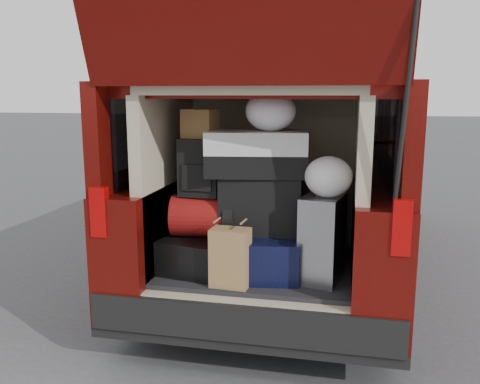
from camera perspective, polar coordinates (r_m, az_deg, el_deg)
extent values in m
plane|color=#3A3A3D|center=(3.52, 1.29, -18.07)|extent=(80.00, 80.00, 0.00)
cylinder|color=black|center=(3.95, -9.51, -9.79)|extent=(0.24, 0.64, 0.64)
cylinder|color=black|center=(3.70, 15.35, -11.46)|extent=(0.24, 0.64, 0.64)
cylinder|color=black|center=(7.01, 0.37, -0.49)|extent=(0.24, 0.64, 0.64)
cylinder|color=black|center=(6.87, 13.89, -1.04)|extent=(0.24, 0.64, 0.64)
cube|color=black|center=(5.33, 5.49, -4.87)|extent=(1.90, 4.85, 0.08)
cube|color=#4C0B07|center=(5.37, -2.76, 0.11)|extent=(0.33, 4.85, 0.80)
cube|color=#4C0B07|center=(5.20, 14.20, -0.57)|extent=(0.33, 4.85, 0.80)
cube|color=#4C0B07|center=(5.13, 5.80, 11.13)|extent=(1.82, 4.46, 0.10)
cube|color=black|center=(5.21, -4.14, 7.97)|extent=(0.12, 4.25, 0.68)
cube|color=black|center=(5.02, 15.72, 7.48)|extent=(0.12, 4.25, 0.68)
cube|color=black|center=(3.08, 0.29, -14.13)|extent=(1.86, 0.16, 0.22)
cube|color=#990505|center=(3.13, -15.49, -2.16)|extent=(0.10, 0.06, 0.30)
cube|color=#990505|center=(2.80, 17.68, -3.81)|extent=(0.10, 0.06, 0.30)
cube|color=black|center=(3.55, 2.17, -8.59)|extent=(1.24, 1.05, 0.06)
cube|color=tan|center=(3.57, -8.26, 1.44)|extent=(0.08, 1.05, 1.15)
cube|color=tan|center=(3.35, 13.42, 0.64)|extent=(0.08, 1.05, 1.15)
cube|color=tan|center=(3.94, 3.62, 2.42)|extent=(1.34, 0.06, 1.15)
cube|color=tan|center=(3.35, 2.32, 11.32)|extent=(1.34, 1.05, 0.06)
cylinder|color=black|center=(2.64, 18.18, 9.16)|extent=(0.02, 0.90, 0.76)
cube|color=black|center=(3.64, 2.14, -12.22)|extent=(1.24, 1.05, 0.55)
cube|color=black|center=(3.47, -4.36, -6.63)|extent=(0.50, 0.63, 0.23)
cube|color=black|center=(3.38, 2.24, -6.75)|extent=(0.57, 0.66, 0.26)
cube|color=silver|center=(3.23, 9.23, -5.12)|extent=(0.29, 0.40, 0.54)
cube|color=#AA864D|center=(3.11, -1.10, -7.38)|extent=(0.24, 0.17, 0.36)
cube|color=maroon|center=(3.38, -4.10, -2.72)|extent=(0.44, 0.31, 0.27)
cube|color=black|center=(3.33, 2.29, -1.32)|extent=(0.55, 0.37, 0.37)
cube|color=black|center=(3.33, -4.50, 2.77)|extent=(0.27, 0.17, 0.38)
cube|color=silver|center=(3.27, 1.83, 4.33)|extent=(0.68, 0.42, 0.29)
cube|color=brown|center=(3.35, -4.50, 7.67)|extent=(0.23, 0.20, 0.19)
ellipsoid|color=white|center=(3.24, 3.46, 9.07)|extent=(0.34, 0.32, 0.26)
ellipsoid|color=white|center=(3.11, 9.91, 1.69)|extent=(0.30, 0.29, 0.25)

